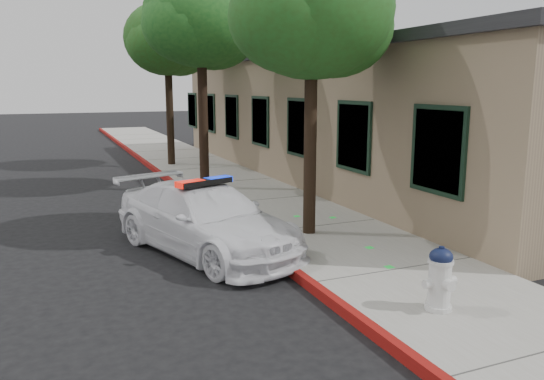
{
  "coord_description": "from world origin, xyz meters",
  "views": [
    {
      "loc": [
        -3.59,
        -7.0,
        3.14
      ],
      "look_at": [
        0.61,
        2.93,
        1.04
      ],
      "focal_mm": 35.44,
      "sensor_mm": 36.0,
      "label": 1
    }
  ],
  "objects_px": {
    "clapboard_building": "(365,115)",
    "street_tree_far": "(169,43)",
    "police_car": "(206,219)",
    "street_tree_near": "(313,16)",
    "fire_hydrant": "(440,278)",
    "street_tree_mid": "(201,23)"
  },
  "relations": [
    {
      "from": "street_tree_far",
      "to": "police_car",
      "type": "bearing_deg",
      "value": -99.4
    },
    {
      "from": "street_tree_near",
      "to": "street_tree_far",
      "type": "xyz_separation_m",
      "value": [
        -0.41,
        10.87,
        0.26
      ]
    },
    {
      "from": "street_tree_near",
      "to": "street_tree_mid",
      "type": "bearing_deg",
      "value": 95.93
    },
    {
      "from": "clapboard_building",
      "to": "fire_hydrant",
      "type": "bearing_deg",
      "value": -117.6
    },
    {
      "from": "fire_hydrant",
      "to": "street_tree_far",
      "type": "bearing_deg",
      "value": 93.2
    },
    {
      "from": "clapboard_building",
      "to": "street_tree_far",
      "type": "bearing_deg",
      "value": 142.48
    },
    {
      "from": "fire_hydrant",
      "to": "police_car",
      "type": "bearing_deg",
      "value": 118.51
    },
    {
      "from": "clapboard_building",
      "to": "police_car",
      "type": "distance_m",
      "value": 10.04
    },
    {
      "from": "clapboard_building",
      "to": "street_tree_mid",
      "type": "height_order",
      "value": "street_tree_mid"
    },
    {
      "from": "police_car",
      "to": "street_tree_far",
      "type": "xyz_separation_m",
      "value": [
        1.8,
        10.85,
        4.05
      ]
    },
    {
      "from": "street_tree_near",
      "to": "street_tree_mid",
      "type": "distance_m",
      "value": 5.78
    },
    {
      "from": "street_tree_mid",
      "to": "street_tree_far",
      "type": "bearing_deg",
      "value": 87.96
    },
    {
      "from": "clapboard_building",
      "to": "street_tree_near",
      "type": "height_order",
      "value": "street_tree_near"
    },
    {
      "from": "police_car",
      "to": "street_tree_near",
      "type": "distance_m",
      "value": 4.39
    },
    {
      "from": "street_tree_near",
      "to": "clapboard_building",
      "type": "bearing_deg",
      "value": 50.03
    },
    {
      "from": "police_car",
      "to": "fire_hydrant",
      "type": "relative_size",
      "value": 5.48
    },
    {
      "from": "fire_hydrant",
      "to": "street_tree_near",
      "type": "xyz_separation_m",
      "value": [
        0.15,
        4.15,
        3.86
      ]
    },
    {
      "from": "police_car",
      "to": "street_tree_far",
      "type": "distance_m",
      "value": 11.72
    },
    {
      "from": "police_car",
      "to": "street_tree_far",
      "type": "height_order",
      "value": "street_tree_far"
    },
    {
      "from": "police_car",
      "to": "street_tree_mid",
      "type": "xyz_separation_m",
      "value": [
        1.61,
        5.72,
        4.22
      ]
    },
    {
      "from": "police_car",
      "to": "street_tree_near",
      "type": "relative_size",
      "value": 0.84
    },
    {
      "from": "fire_hydrant",
      "to": "street_tree_mid",
      "type": "relative_size",
      "value": 0.14
    }
  ]
}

